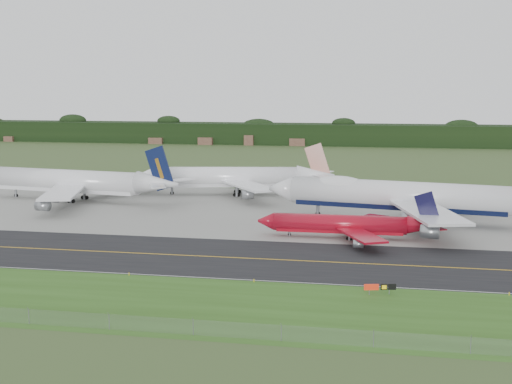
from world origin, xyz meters
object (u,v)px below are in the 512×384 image
Objects in this scene: jet_star_tail at (236,178)px; taxiway_sign at (380,287)px; jet_ba_747 at (410,196)px; jet_red_737 at (350,225)px; jet_navy_gold at (77,182)px.

jet_star_tail is 110.23m from taxiway_sign.
jet_ba_747 reaches higher than jet_star_tail.
jet_ba_747 is 1.23× the size of jet_star_tail.
jet_navy_gold is (-81.49, 37.01, 2.57)m from jet_red_737.
jet_red_737 is at bearing -24.43° from jet_navy_gold.
jet_navy_gold is at bearing 170.82° from jet_ba_747.
jet_star_tail is at bearing 25.63° from jet_navy_gold.
jet_red_737 is (-13.28, -21.70, -3.43)m from jet_ba_747.
jet_navy_gold reaches higher than jet_star_tail.
jet_ba_747 is at bearing 58.54° from jet_red_737.
jet_navy_gold is 1.08× the size of jet_star_tail.
jet_navy_gold is (-94.77, 15.31, -0.86)m from jet_ba_747.
jet_star_tail is at bearing 114.60° from taxiway_sign.
jet_ba_747 is at bearing -34.85° from jet_star_tail.
taxiway_sign is (88.95, -79.48, -4.40)m from jet_navy_gold.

